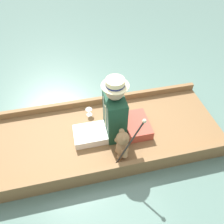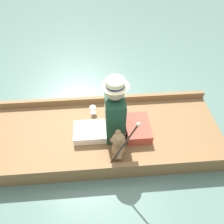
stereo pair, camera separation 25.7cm
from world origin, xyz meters
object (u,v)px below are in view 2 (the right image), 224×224
seated_person (110,116)px  wine_glass (93,109)px  teddy_bear (118,146)px  walking_cane (126,142)px

seated_person → wine_glass: bearing=25.0°
wine_glass → teddy_bear: bearing=-159.0°
wine_glass → walking_cane: size_ratio=0.15×
seated_person → teddy_bear: 0.38m
teddy_bear → wine_glass: (0.74, 0.28, -0.11)m
wine_glass → walking_cane: walking_cane is taller
seated_person → wine_glass: 0.52m
teddy_bear → walking_cane: 0.27m
wine_glass → walking_cane: bearing=-158.0°
teddy_bear → walking_cane: size_ratio=0.57×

